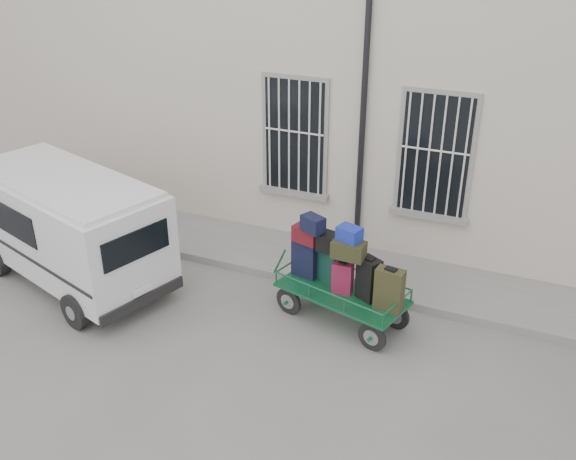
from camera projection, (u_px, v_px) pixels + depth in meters
The scene contains 5 objects.
ground at pixel (248, 320), 10.75m from camera, with size 80.00×80.00×0.00m, color slate.
building at pixel (357, 72), 13.91m from camera, with size 24.00×5.15×6.00m.
sidewalk at pixel (298, 257), 12.53m from camera, with size 24.00×1.70×0.15m, color gray.
luggage_cart at pixel (341, 273), 10.40m from camera, with size 2.56×1.48×1.78m.
van at pixel (68, 223), 11.39m from camera, with size 4.37×2.84×2.05m.
Camera 1 is at (4.13, -7.93, 6.20)m, focal length 40.00 mm.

